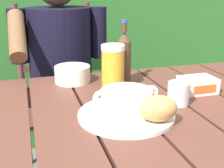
{
  "coord_description": "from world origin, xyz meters",
  "views": [
    {
      "loc": [
        -0.24,
        -0.78,
        1.15
      ],
      "look_at": [
        0.01,
        0.07,
        0.85
      ],
      "focal_mm": 47.06,
      "sensor_mm": 36.0,
      "label": 1
    }
  ],
  "objects_px": {
    "person_eating": "(62,70)",
    "beer_glass": "(113,67)",
    "beer_bottle": "(124,57)",
    "table_knife": "(158,101)",
    "water_glass_small": "(178,93)",
    "butter_tub": "(197,85)",
    "bread_roll": "(158,108)",
    "diner_bowl": "(72,74)",
    "soup_bowl": "(126,101)",
    "chair_near_diner": "(60,99)",
    "serving_plate": "(126,114)"
  },
  "relations": [
    {
      "from": "beer_glass",
      "to": "diner_bowl",
      "type": "height_order",
      "value": "beer_glass"
    },
    {
      "from": "water_glass_small",
      "to": "butter_tub",
      "type": "distance_m",
      "value": 0.15
    },
    {
      "from": "bread_roll",
      "to": "diner_bowl",
      "type": "height_order",
      "value": "bread_roll"
    },
    {
      "from": "person_eating",
      "to": "soup_bowl",
      "type": "distance_m",
      "value": 0.72
    },
    {
      "from": "beer_bottle",
      "to": "beer_glass",
      "type": "bearing_deg",
      "value": -134.91
    },
    {
      "from": "serving_plate",
      "to": "beer_glass",
      "type": "relative_size",
      "value": 1.71
    },
    {
      "from": "butter_tub",
      "to": "diner_bowl",
      "type": "xyz_separation_m",
      "value": [
        -0.41,
        0.25,
        0.01
      ]
    },
    {
      "from": "beer_bottle",
      "to": "table_knife",
      "type": "relative_size",
      "value": 1.69
    },
    {
      "from": "soup_bowl",
      "to": "butter_tub",
      "type": "xyz_separation_m",
      "value": [
        0.32,
        0.12,
        -0.02
      ]
    },
    {
      "from": "chair_near_diner",
      "to": "person_eating",
      "type": "height_order",
      "value": "person_eating"
    },
    {
      "from": "diner_bowl",
      "to": "table_knife",
      "type": "bearing_deg",
      "value": -52.24
    },
    {
      "from": "table_knife",
      "to": "bread_roll",
      "type": "bearing_deg",
      "value": -115.67
    },
    {
      "from": "serving_plate",
      "to": "soup_bowl",
      "type": "relative_size",
      "value": 1.42
    },
    {
      "from": "chair_near_diner",
      "to": "beer_glass",
      "type": "xyz_separation_m",
      "value": [
        0.13,
        -0.67,
        0.36
      ]
    },
    {
      "from": "chair_near_diner",
      "to": "water_glass_small",
      "type": "relative_size",
      "value": 14.34
    },
    {
      "from": "water_glass_small",
      "to": "table_knife",
      "type": "bearing_deg",
      "value": 153.22
    },
    {
      "from": "bread_roll",
      "to": "chair_near_diner",
      "type": "bearing_deg",
      "value": 99.3
    },
    {
      "from": "beer_glass",
      "to": "chair_near_diner",
      "type": "bearing_deg",
      "value": 100.92
    },
    {
      "from": "chair_near_diner",
      "to": "soup_bowl",
      "type": "distance_m",
      "value": 0.98
    },
    {
      "from": "butter_tub",
      "to": "person_eating",
      "type": "bearing_deg",
      "value": 125.26
    },
    {
      "from": "person_eating",
      "to": "beer_glass",
      "type": "bearing_deg",
      "value": -74.29
    },
    {
      "from": "serving_plate",
      "to": "table_knife",
      "type": "height_order",
      "value": "serving_plate"
    },
    {
      "from": "person_eating",
      "to": "beer_glass",
      "type": "height_order",
      "value": "person_eating"
    },
    {
      "from": "person_eating",
      "to": "serving_plate",
      "type": "height_order",
      "value": "person_eating"
    },
    {
      "from": "person_eating",
      "to": "beer_bottle",
      "type": "relative_size",
      "value": 5.09
    },
    {
      "from": "water_glass_small",
      "to": "diner_bowl",
      "type": "distance_m",
      "value": 0.44
    },
    {
      "from": "soup_bowl",
      "to": "beer_bottle",
      "type": "height_order",
      "value": "beer_bottle"
    },
    {
      "from": "chair_near_diner",
      "to": "butter_tub",
      "type": "height_order",
      "value": "chair_near_diner"
    },
    {
      "from": "water_glass_small",
      "to": "butter_tub",
      "type": "relative_size",
      "value": 0.59
    },
    {
      "from": "soup_bowl",
      "to": "bread_roll",
      "type": "distance_m",
      "value": 0.1
    },
    {
      "from": "beer_bottle",
      "to": "butter_tub",
      "type": "bearing_deg",
      "value": -39.44
    },
    {
      "from": "butter_tub",
      "to": "bread_roll",
      "type": "bearing_deg",
      "value": -141.6
    },
    {
      "from": "person_eating",
      "to": "serving_plate",
      "type": "relative_size",
      "value": 4.38
    },
    {
      "from": "serving_plate",
      "to": "soup_bowl",
      "type": "height_order",
      "value": "soup_bowl"
    },
    {
      "from": "serving_plate",
      "to": "beer_bottle",
      "type": "relative_size",
      "value": 1.16
    },
    {
      "from": "beer_bottle",
      "to": "butter_tub",
      "type": "relative_size",
      "value": 1.97
    },
    {
      "from": "person_eating",
      "to": "diner_bowl",
      "type": "relative_size",
      "value": 8.87
    },
    {
      "from": "beer_glass",
      "to": "person_eating",
      "type": "bearing_deg",
      "value": 105.71
    },
    {
      "from": "diner_bowl",
      "to": "beer_glass",
      "type": "bearing_deg",
      "value": -44.91
    },
    {
      "from": "serving_plate",
      "to": "person_eating",
      "type": "bearing_deg",
      "value": 97.98
    },
    {
      "from": "water_glass_small",
      "to": "diner_bowl",
      "type": "xyz_separation_m",
      "value": [
        -0.29,
        0.33,
        -0.0
      ]
    },
    {
      "from": "soup_bowl",
      "to": "water_glass_small",
      "type": "xyz_separation_m",
      "value": [
        0.19,
        0.04,
        -0.01
      ]
    },
    {
      "from": "table_knife",
      "to": "beer_bottle",
      "type": "bearing_deg",
      "value": 99.67
    },
    {
      "from": "beer_bottle",
      "to": "table_knife",
      "type": "xyz_separation_m",
      "value": [
        0.04,
        -0.23,
        -0.1
      ]
    },
    {
      "from": "beer_bottle",
      "to": "chair_near_diner",
      "type": "bearing_deg",
      "value": 107.57
    },
    {
      "from": "serving_plate",
      "to": "table_knife",
      "type": "relative_size",
      "value": 1.96
    },
    {
      "from": "beer_bottle",
      "to": "diner_bowl",
      "type": "bearing_deg",
      "value": 161.13
    },
    {
      "from": "person_eating",
      "to": "diner_bowl",
      "type": "distance_m",
      "value": 0.35
    },
    {
      "from": "water_glass_small",
      "to": "butter_tub",
      "type": "bearing_deg",
      "value": 33.7
    },
    {
      "from": "bread_roll",
      "to": "table_knife",
      "type": "height_order",
      "value": "bread_roll"
    }
  ]
}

